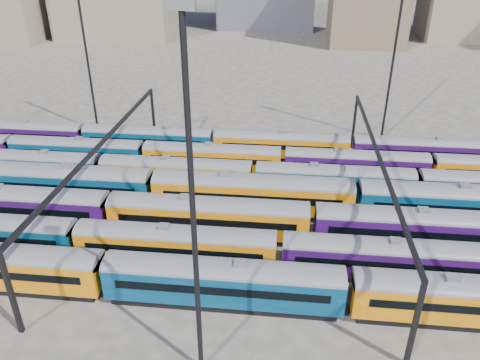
# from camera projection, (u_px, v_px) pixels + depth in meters

# --- Properties ---
(ground) EXTENTS (500.00, 500.00, 0.00)m
(ground) POSITION_uv_depth(u_px,v_px,m) (280.00, 214.00, 53.22)
(ground) COLOR #433E38
(ground) RESTS_ON ground
(rake_1) EXTENTS (116.95, 2.85, 4.80)m
(rake_1) POSITION_uv_depth(u_px,v_px,m) (280.00, 248.00, 43.23)
(rake_1) COLOR black
(rake_1) RESTS_ON ground
(rake_2) EXTENTS (148.38, 3.10, 5.22)m
(rake_2) POSITION_uv_depth(u_px,v_px,m) (208.00, 213.00, 48.25)
(rake_2) COLOR black
(rake_2) RESTS_ON ground
(rake_3) EXTENTS (113.49, 3.32, 5.61)m
(rake_3) POSITION_uv_depth(u_px,v_px,m) (252.00, 190.00, 52.15)
(rake_3) COLOR black
(rake_3) RESTS_ON ground
(rake_4) EXTENTS (134.31, 2.81, 4.71)m
(rake_4) POSITION_uv_depth(u_px,v_px,m) (334.00, 178.00, 55.86)
(rake_4) COLOR black
(rake_4) RESTS_ON ground
(rake_5) EXTENTS (111.63, 2.73, 4.57)m
(rake_5) POSITION_uv_depth(u_px,v_px,m) (143.00, 152.00, 62.69)
(rake_5) COLOR black
(rake_5) RESTS_ON ground
(rake_6) EXTENTS (114.42, 2.79, 4.69)m
(rake_6) POSITION_uv_depth(u_px,v_px,m) (214.00, 140.00, 66.22)
(rake_6) COLOR black
(rake_6) RESTS_ON ground
(gantry_1) EXTENTS (0.35, 40.35, 8.03)m
(gantry_1) POSITION_uv_depth(u_px,v_px,m) (102.00, 152.00, 51.98)
(gantry_1) COLOR black
(gantry_1) RESTS_ON ground
(gantry_2) EXTENTS (0.35, 40.35, 8.03)m
(gantry_2) POSITION_uv_depth(u_px,v_px,m) (378.00, 165.00, 49.09)
(gantry_2) COLOR black
(gantry_2) RESTS_ON ground
(mast_1) EXTENTS (1.40, 0.50, 25.60)m
(mast_1) POSITION_uv_depth(u_px,v_px,m) (85.00, 43.00, 68.94)
(mast_1) COLOR black
(mast_1) RESTS_ON ground
(mast_2) EXTENTS (1.40, 0.50, 25.60)m
(mast_2) POSITION_uv_depth(u_px,v_px,m) (193.00, 205.00, 27.84)
(mast_2) COLOR black
(mast_2) RESTS_ON ground
(mast_3) EXTENTS (1.40, 0.50, 25.60)m
(mast_3) POSITION_uv_depth(u_px,v_px,m) (395.00, 48.00, 66.37)
(mast_3) COLOR black
(mast_3) RESTS_ON ground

